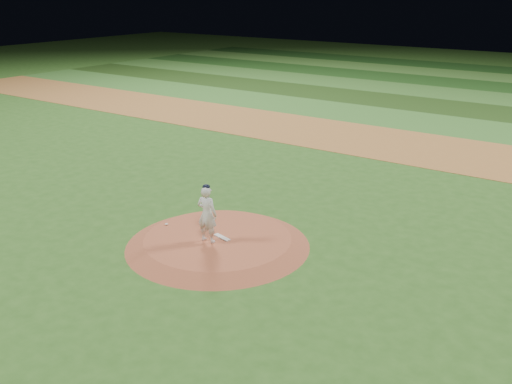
% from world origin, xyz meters
% --- Properties ---
extents(ground, '(120.00, 120.00, 0.00)m').
position_xyz_m(ground, '(0.00, 0.00, 0.00)').
color(ground, '#2C5A1D').
rests_on(ground, ground).
extents(infield_dirt_band, '(70.00, 6.00, 0.02)m').
position_xyz_m(infield_dirt_band, '(0.00, 14.00, 0.01)').
color(infield_dirt_band, '#9E6631').
rests_on(infield_dirt_band, ground).
extents(outfield_stripe_0, '(70.00, 5.00, 0.02)m').
position_xyz_m(outfield_stripe_0, '(0.00, 19.50, 0.01)').
color(outfield_stripe_0, '#367028').
rests_on(outfield_stripe_0, ground).
extents(outfield_stripe_1, '(70.00, 5.00, 0.02)m').
position_xyz_m(outfield_stripe_1, '(0.00, 24.50, 0.01)').
color(outfield_stripe_1, '#1F3E14').
rests_on(outfield_stripe_1, ground).
extents(outfield_stripe_2, '(70.00, 5.00, 0.02)m').
position_xyz_m(outfield_stripe_2, '(0.00, 29.50, 0.01)').
color(outfield_stripe_2, '#366C27').
rests_on(outfield_stripe_2, ground).
extents(outfield_stripe_3, '(70.00, 5.00, 0.02)m').
position_xyz_m(outfield_stripe_3, '(0.00, 34.50, 0.01)').
color(outfield_stripe_3, '#1A4215').
rests_on(outfield_stripe_3, ground).
extents(outfield_stripe_4, '(70.00, 5.00, 0.02)m').
position_xyz_m(outfield_stripe_4, '(0.00, 39.50, 0.01)').
color(outfield_stripe_4, '#3B7029').
rests_on(outfield_stripe_4, ground).
extents(pitchers_mound, '(5.50, 5.50, 0.25)m').
position_xyz_m(pitchers_mound, '(0.00, 0.00, 0.12)').
color(pitchers_mound, '#A34F32').
rests_on(pitchers_mound, ground).
extents(pitching_rubber, '(0.65, 0.30, 0.03)m').
position_xyz_m(pitching_rubber, '(0.12, 0.06, 0.27)').
color(pitching_rubber, beige).
rests_on(pitching_rubber, pitchers_mound).
extents(rosin_bag, '(0.11, 0.11, 0.06)m').
position_xyz_m(rosin_bag, '(-1.91, -0.18, 0.28)').
color(rosin_bag, silver).
rests_on(rosin_bag, pitchers_mound).
extents(pitcher_on_mound, '(0.67, 0.49, 1.77)m').
position_xyz_m(pitcher_on_mound, '(-0.07, -0.37, 1.12)').
color(pitcher_on_mound, white).
rests_on(pitcher_on_mound, pitchers_mound).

